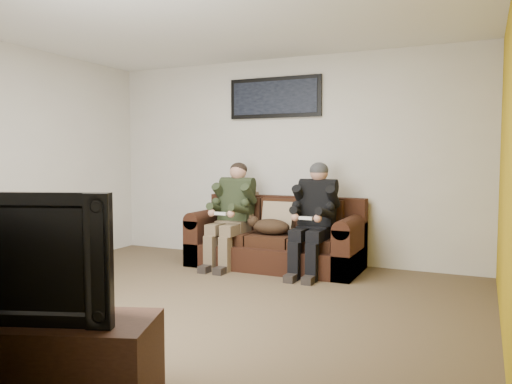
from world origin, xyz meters
The scene contains 14 objects.
floor centered at (0.00, 0.00, 0.00)m, with size 5.00×5.00×0.00m, color brown.
ceiling centered at (0.00, 0.00, 2.60)m, with size 5.00×5.00×0.00m, color silver.
wall_back centered at (0.00, 2.25, 1.30)m, with size 5.00×5.00×0.00m, color beige.
wall_right centered at (2.50, 0.00, 1.30)m, with size 4.50×4.50×0.00m, color beige.
accent_wall_right centered at (2.49, 0.00, 1.30)m, with size 4.50×4.50×0.00m, color #AF8C11.
sofa centered at (0.05, 1.82, 0.32)m, with size 2.06×0.89×0.84m.
throw_pillow centered at (0.05, 1.86, 0.60)m, with size 0.39×0.11×0.37m, color tan.
throw_blanket centered at (-0.57, 2.08, 0.84)m, with size 0.42×0.21×0.07m, color tan.
person_left centered at (-0.47, 1.65, 0.71)m, with size 0.51×0.87×1.27m.
person_right centered at (0.58, 1.65, 0.71)m, with size 0.51×0.86×1.28m.
cat centered at (0.02, 1.65, 0.51)m, with size 0.66×0.26×0.24m.
framed_poster centered at (-0.15, 2.22, 2.10)m, with size 1.25×0.05×0.52m.
tv_stand centered at (0.07, -1.95, 0.24)m, with size 1.51×0.49×0.48m, color black.
television centered at (0.07, -1.95, 0.82)m, with size 1.19×0.16×0.68m, color black.
Camera 1 is at (2.34, -3.78, 1.33)m, focal length 35.00 mm.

